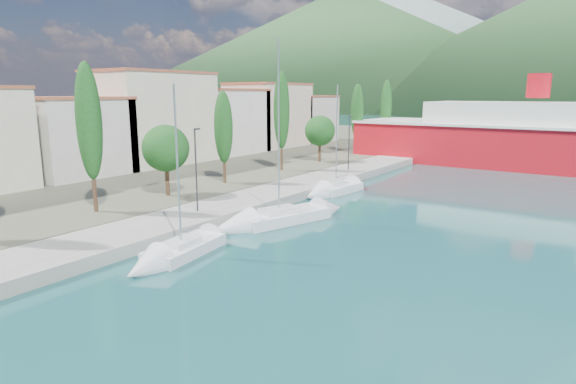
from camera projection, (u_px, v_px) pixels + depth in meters
The scene contains 9 objects.
ground at pixel (538, 133), 115.17m from camera, with size 1400.00×1400.00×0.00m, color #1B5153.
quay at pixel (281, 192), 44.12m from camera, with size 5.00×88.00×0.80m, color gray.
land_strip at pixel (116, 153), 73.27m from camera, with size 70.00×148.00×0.70m, color #565644.
town_buildings at pixel (188, 122), 64.64m from camera, with size 9.20×69.20×11.30m.
tree_row at pixel (261, 125), 51.08m from camera, with size 3.96×63.72×11.07m.
lamp_posts at pixel (194, 167), 34.59m from camera, with size 0.15×49.17×6.06m.
sailboat_near at pixel (165, 258), 26.75m from camera, with size 3.32×7.68×10.68m.
sailboat_mid at pixel (257, 222), 34.06m from camera, with size 5.43×10.01×13.96m.
sailboat_far at pixel (326, 192), 44.77m from camera, with size 3.19×7.72×11.04m.
Camera 1 is at (15.97, -9.29, 9.28)m, focal length 30.00 mm.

